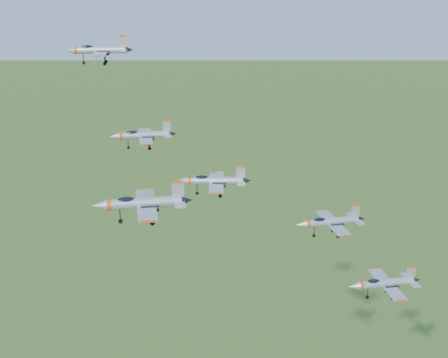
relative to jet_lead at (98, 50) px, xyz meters
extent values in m
cylinder|color=#A0A5AC|center=(0.34, -0.05, -0.03)|extent=(8.70, 2.38, 1.24)
cone|color=#A0A5AC|center=(-4.78, 0.64, -0.03)|extent=(1.87, 1.46, 1.24)
cone|color=black|center=(5.27, -0.71, -0.03)|extent=(1.47, 1.23, 1.06)
ellipsoid|color=black|center=(-1.75, 0.23, 0.44)|extent=(2.21, 1.17, 0.79)
cube|color=#A0A5AC|center=(0.17, -2.73, -0.27)|extent=(2.74, 4.47, 0.13)
cube|color=#A0A5AC|center=(0.89, 2.58, -0.27)|extent=(2.74, 4.47, 0.13)
cube|color=#A0A5AC|center=(4.23, -0.57, 1.26)|extent=(1.44, 0.30, 2.01)
cube|color=#D2460E|center=(4.23, -0.57, 2.31)|extent=(1.06, 0.27, 0.33)
cylinder|color=#A0A5AC|center=(6.02, -13.39, -11.50)|extent=(7.88, 1.60, 1.13)
cone|color=#A0A5AC|center=(1.34, -13.11, -11.50)|extent=(1.63, 1.22, 1.13)
cone|color=black|center=(10.54, -13.67, -11.50)|extent=(1.27, 1.03, 0.96)
ellipsoid|color=black|center=(4.11, -13.28, -11.07)|extent=(1.96, 0.93, 0.72)
cube|color=#A0A5AC|center=(6.05, -15.84, -11.72)|extent=(2.23, 3.94, 0.12)
cube|color=#A0A5AC|center=(6.34, -10.97, -11.72)|extent=(2.23, 3.94, 0.12)
cube|color=#A0A5AC|center=(9.58, -13.61, -10.33)|extent=(1.31, 0.18, 1.83)
cube|color=#D2460E|center=(9.58, -13.61, -9.37)|extent=(0.96, 0.18, 0.30)
cylinder|color=#A0A5AC|center=(4.18, -30.28, -16.01)|extent=(10.11, 2.02, 1.45)
cone|color=#A0A5AC|center=(-1.83, -29.94, -16.01)|extent=(2.09, 1.56, 1.45)
cone|color=black|center=(9.98, -30.61, -16.01)|extent=(1.63, 1.32, 1.23)
ellipsoid|color=black|center=(1.73, -30.14, -15.46)|extent=(2.51, 1.18, 0.92)
cube|color=#A0A5AC|center=(4.23, -33.41, -16.29)|extent=(2.84, 5.05, 0.16)
cube|color=#A0A5AC|center=(4.58, -27.17, -16.29)|extent=(2.84, 5.05, 0.16)
cube|color=#A0A5AC|center=(8.75, -30.54, -14.50)|extent=(1.68, 0.23, 2.34)
cube|color=#D2460E|center=(8.75, -30.54, -13.27)|extent=(1.23, 0.23, 0.39)
cylinder|color=#A0A5AC|center=(18.98, -5.83, -23.07)|extent=(9.97, 3.54, 1.43)
cone|color=#A0A5AC|center=(13.18, -4.54, -23.07)|extent=(2.24, 1.82, 1.43)
cone|color=black|center=(24.56, -7.07, -23.07)|extent=(1.77, 1.52, 1.22)
ellipsoid|color=black|center=(16.61, -5.30, -22.54)|extent=(2.58, 1.53, 0.91)
cube|color=#A0A5AC|center=(18.52, -8.88, -23.35)|extent=(3.52, 5.27, 0.15)
cube|color=#A0A5AC|center=(19.86, -2.87, -23.35)|extent=(3.52, 5.27, 0.15)
cube|color=#A0A5AC|center=(23.38, -6.80, -21.59)|extent=(1.64, 0.49, 2.31)
cube|color=#D2460E|center=(23.38, -6.80, -20.38)|extent=(1.21, 0.41, 0.38)
cylinder|color=#A0A5AC|center=(33.64, -25.17, -23.97)|extent=(8.58, 1.34, 1.24)
cone|color=#A0A5AC|center=(28.50, -25.23, -23.97)|extent=(1.73, 1.26, 1.24)
cone|color=black|center=(38.58, -25.11, -23.97)|extent=(1.34, 1.07, 1.05)
ellipsoid|color=black|center=(31.54, -25.20, -23.51)|extent=(2.10, 0.91, 0.79)
cube|color=#A0A5AC|center=(33.86, -27.83, -24.21)|extent=(2.24, 4.21, 0.13)
cube|color=#A0A5AC|center=(33.79, -22.50, -24.21)|extent=(2.24, 4.21, 0.13)
cube|color=#A0A5AC|center=(37.54, -25.12, -22.69)|extent=(1.43, 0.13, 2.00)
cube|color=#D2460E|center=(37.54, -25.12, -21.64)|extent=(1.05, 0.15, 0.33)
cylinder|color=#A0A5AC|center=(47.38, -19.19, -40.06)|extent=(10.19, 1.69, 1.47)
cone|color=#A0A5AC|center=(41.28, -19.05, -40.06)|extent=(2.07, 1.51, 1.47)
cone|color=black|center=(53.25, -19.32, -40.06)|extent=(1.61, 1.28, 1.25)
ellipsoid|color=black|center=(44.89, -19.13, -39.51)|extent=(2.51, 1.11, 0.93)
cube|color=#A0A5AC|center=(47.53, -22.36, -40.34)|extent=(2.71, 5.03, 0.16)
cube|color=#A0A5AC|center=(47.67, -16.03, -40.34)|extent=(2.71, 5.03, 0.16)
cube|color=#A0A5AC|center=(52.01, -19.29, -38.54)|extent=(1.70, 0.17, 2.37)
cube|color=#D2460E|center=(52.01, -19.29, -37.30)|extent=(1.25, 0.19, 0.40)
camera|label=1|loc=(-1.97, -108.44, 16.69)|focal=50.00mm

